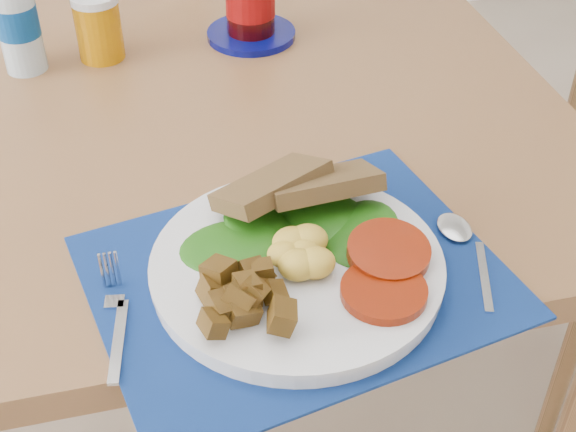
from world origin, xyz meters
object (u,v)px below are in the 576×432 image
at_px(chair_far, 97,35).
at_px(water_bottle, 15,11).
at_px(breakfast_plate, 292,264).
at_px(juice_glass, 99,29).
at_px(jam_on_saucer, 250,4).

distance_m(chair_far, water_bottle, 0.54).
height_order(chair_far, breakfast_plate, chair_far).
distance_m(breakfast_plate, juice_glass, 0.58).
bearing_deg(chair_far, jam_on_saucer, 96.47).
bearing_deg(chair_far, juice_glass, 67.81).
relative_size(chair_far, juice_glass, 11.84).
relative_size(chair_far, jam_on_saucer, 7.94).
distance_m(chair_far, jam_on_saucer, 0.55).
height_order(juice_glass, jam_on_saucer, jam_on_saucer).
distance_m(juice_glass, jam_on_saucer, 0.24).
xyz_separation_m(water_bottle, juice_glass, (0.11, 0.01, -0.05)).
bearing_deg(water_bottle, jam_on_saucer, 3.66).
bearing_deg(jam_on_saucer, chair_far, 120.05).
xyz_separation_m(breakfast_plate, jam_on_saucer, (0.07, 0.57, 0.03)).
bearing_deg(juice_glass, chair_far, 91.39).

